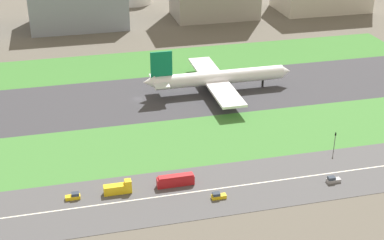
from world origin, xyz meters
TOP-DOWN VIEW (x-y plane):
  - ground_plane at (0.00, 0.00)m, footprint 800.00×800.00m
  - runway at (0.00, 0.00)m, footprint 280.00×46.00m
  - grass_median_north at (0.00, 41.00)m, footprint 280.00×36.00m
  - grass_median_south at (0.00, -41.00)m, footprint 280.00×36.00m
  - highway at (0.00, -73.00)m, footprint 280.00×28.00m
  - highway_centerline at (0.00, -73.00)m, footprint 266.00×0.50m
  - airliner at (33.43, 0.00)m, footprint 65.00×56.00m
  - car_1 at (49.09, -78.00)m, footprint 4.40×1.80m
  - car_2 at (-29.92, -68.00)m, footprint 4.40×1.80m
  - car_0 at (11.85, -78.00)m, footprint 4.40×1.80m
  - truck_0 at (-16.50, -68.00)m, footprint 8.40×2.50m
  - bus_1 at (1.07, -68.00)m, footprint 11.60×2.50m
  - traffic_light at (58.42, -60.01)m, footprint 0.36×0.50m
  - hangar_building at (-17.03, 114.00)m, footprint 54.58×36.87m

SIDE VIEW (x-z plane):
  - ground_plane at x=0.00m, z-range 0.00..0.00m
  - runway at x=0.00m, z-range 0.00..0.10m
  - grass_median_north at x=0.00m, z-range 0.00..0.10m
  - grass_median_south at x=0.00m, z-range 0.00..0.10m
  - highway at x=0.00m, z-range 0.00..0.10m
  - highway_centerline at x=0.00m, z-range 0.10..0.11m
  - car_1 at x=49.09m, z-range -0.08..1.92m
  - car_2 at x=-29.92m, z-range -0.08..1.92m
  - car_0 at x=11.85m, z-range -0.08..1.92m
  - truck_0 at x=-16.50m, z-range -0.33..3.67m
  - bus_1 at x=1.07m, z-range 0.07..3.57m
  - traffic_light at x=58.42m, z-range 0.69..7.89m
  - airliner at x=33.43m, z-range -3.62..16.08m
  - hangar_building at x=-17.03m, z-range 0.00..28.55m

